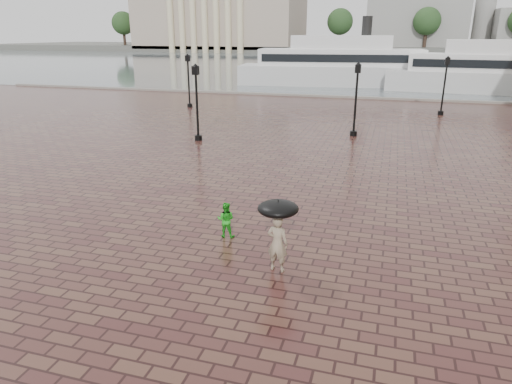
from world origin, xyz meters
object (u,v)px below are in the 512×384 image
adult_pedestrian (277,244)px  street_lamps (296,90)px  ferry_near (340,65)px  ferry_far (498,71)px  child_pedestrian (226,220)px

adult_pedestrian → street_lamps: bearing=-72.1°
ferry_near → ferry_far: ferry_near is taller
street_lamps → ferry_far: (17.35, 23.42, -0.05)m
ferry_far → street_lamps: bearing=-122.3°
ferry_near → ferry_far: (17.35, -2.86, -0.17)m
adult_pedestrian → ferry_far: size_ratio=0.07×
ferry_near → ferry_far: bearing=-15.8°
child_pedestrian → ferry_near: size_ratio=0.05×
child_pedestrian → ferry_near: (-1.95, 46.48, 1.85)m
street_lamps → adult_pedestrian: 22.30m
street_lamps → ferry_near: (0.00, 26.28, 0.11)m
adult_pedestrian → ferry_far: 47.23m
street_lamps → ferry_far: size_ratio=0.92×
adult_pedestrian → child_pedestrian: bearing=-31.0°
child_pedestrian → ferry_far: (15.41, 43.62, 1.69)m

